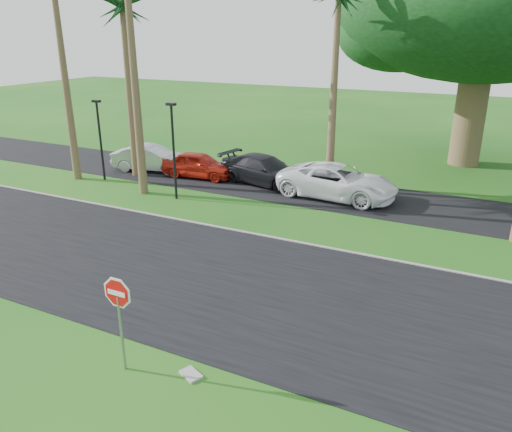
{
  "coord_description": "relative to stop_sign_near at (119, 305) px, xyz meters",
  "views": [
    {
      "loc": [
        7.86,
        -10.66,
        7.76
      ],
      "look_at": [
        0.76,
        3.68,
        1.8
      ],
      "focal_mm": 35.0,
      "sensor_mm": 36.0,
      "label": 1
    }
  ],
  "objects": [
    {
      "name": "parking_strip",
      "position": [
        -0.5,
        15.5,
        -1.76
      ],
      "size": [
        120.0,
        5.0,
        0.02
      ],
      "primitive_type": "cube",
      "color": "black",
      "rests_on": "ground"
    },
    {
      "name": "car_red",
      "position": [
        -7.52,
        15.21,
        -1.06
      ],
      "size": [
        4.3,
        2.05,
        1.42
      ],
      "primitive_type": "imported",
      "rotation": [
        0.0,
        0.0,
        1.66
      ],
      "color": "#AA1A0E",
      "rests_on": "ground"
    },
    {
      "name": "canopy_tree",
      "position": [
        5.5,
        25.0,
        7.17
      ],
      "size": [
        16.5,
        16.5,
        13.12
      ],
      "color": "brown",
      "rests_on": "ground"
    },
    {
      "name": "palm_left_mid",
      "position": [
        -11.0,
        14.0,
        6.9
      ],
      "size": [
        5.0,
        5.0,
        10.0
      ],
      "color": "brown",
      "rests_on": "ground"
    },
    {
      "name": "car_dark",
      "position": [
        -3.69,
        15.69,
        -1.02
      ],
      "size": [
        5.48,
        3.06,
        1.5
      ],
      "primitive_type": "imported",
      "rotation": [
        0.0,
        0.0,
        1.38
      ],
      "color": "black",
      "rests_on": "ground"
    },
    {
      "name": "ground",
      "position": [
        -0.5,
        3.0,
        -1.77
      ],
      "size": [
        120.0,
        120.0,
        0.0
      ],
      "primitive_type": "plane",
      "color": "#154F13",
      "rests_on": "ground"
    },
    {
      "name": "car_silver",
      "position": [
        -10.76,
        15.14,
        -1.03
      ],
      "size": [
        4.76,
        2.55,
        1.49
      ],
      "primitive_type": "imported",
      "rotation": [
        0.0,
        0.0,
        1.8
      ],
      "color": "#B2B5BA",
      "rests_on": "ground"
    },
    {
      "name": "streetlight_left",
      "position": [
        -12.0,
        12.5,
        0.72
      ],
      "size": [
        0.45,
        0.25,
        4.34
      ],
      "color": "black",
      "rests_on": "ground"
    },
    {
      "name": "curb",
      "position": [
        -0.5,
        9.05,
        -1.74
      ],
      "size": [
        120.0,
        0.12,
        0.06
      ],
      "primitive_type": "cube",
      "color": "gray",
      "rests_on": "ground"
    },
    {
      "name": "car_minivan",
      "position": [
        0.53,
        15.14,
        -0.96
      ],
      "size": [
        6.02,
        3.09,
        1.62
      ],
      "primitive_type": "imported",
      "rotation": [
        0.0,
        0.0,
        1.5
      ],
      "color": "white",
      "rests_on": "ground"
    },
    {
      "name": "road",
      "position": [
        -0.5,
        5.0,
        -1.76
      ],
      "size": [
        120.0,
        8.0,
        0.02
      ],
      "primitive_type": "cube",
      "color": "black",
      "rests_on": "ground"
    },
    {
      "name": "streetlight_right",
      "position": [
        -6.5,
        11.5,
        0.88
      ],
      "size": [
        0.45,
        0.25,
        4.64
      ],
      "color": "black",
      "rests_on": "ground"
    },
    {
      "name": "utility_slab",
      "position": [
        1.58,
        0.49,
        -1.74
      ],
      "size": [
        0.64,
        0.54,
        0.06
      ],
      "primitive_type": "cube",
      "rotation": [
        0.0,
        0.0,
        -0.41
      ],
      "color": "#979790",
      "rests_on": "ground"
    },
    {
      "name": "stop_sign_near",
      "position": [
        0.0,
        0.0,
        0.0
      ],
      "size": [
        1.05,
        0.07,
        2.62
      ],
      "color": "gray",
      "rests_on": "ground"
    }
  ]
}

